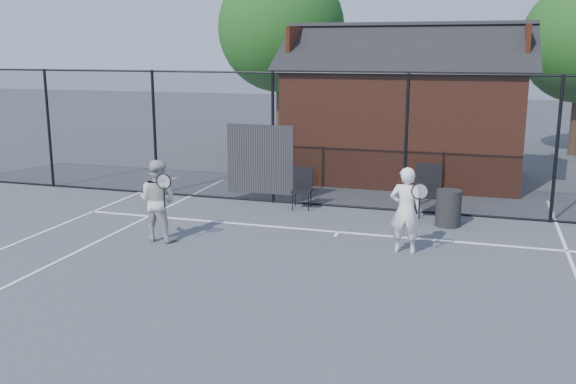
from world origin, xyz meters
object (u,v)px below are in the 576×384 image
(player_front, at_px, (406,210))
(waste_bin, at_px, (448,208))
(chair_right, at_px, (428,192))
(clubhouse, at_px, (405,119))
(chair_left, at_px, (302,189))
(player_back, at_px, (158,200))

(player_front, height_order, waste_bin, player_front)
(player_front, xyz_separation_m, chair_right, (0.16, 2.50, -0.21))
(clubhouse, bearing_deg, player_front, -82.76)
(clubhouse, height_order, player_front, clubhouse)
(clubhouse, relative_size, chair_left, 7.29)
(clubhouse, bearing_deg, chair_right, -76.77)
(player_back, height_order, chair_right, player_back)
(player_back, distance_m, waste_bin, 5.71)
(player_back, relative_size, chair_right, 1.37)
(chair_left, bearing_deg, player_front, -50.28)
(player_front, distance_m, chair_right, 2.51)
(waste_bin, bearing_deg, player_front, -107.21)
(clubhouse, relative_size, waste_bin, 8.87)
(player_front, relative_size, waste_bin, 2.07)
(player_front, xyz_separation_m, player_back, (-4.46, -0.58, -0.00))
(chair_left, height_order, chair_right, chair_right)
(clubhouse, xyz_separation_m, waste_bin, (1.50, -4.90, -1.24))
(chair_left, xyz_separation_m, waste_bin, (3.19, -0.50, -0.08))
(player_front, relative_size, player_back, 1.00)
(clubhouse, xyz_separation_m, player_back, (-3.59, -7.48, -0.85))
(clubhouse, bearing_deg, player_back, -115.61)
(clubhouse, bearing_deg, waste_bin, -73.03)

